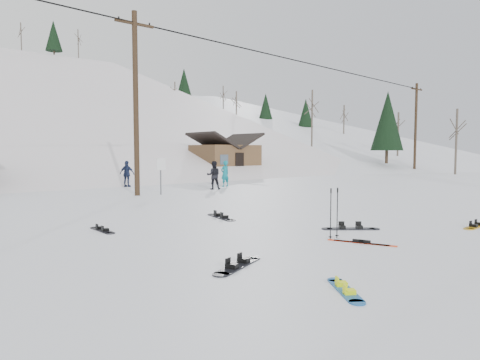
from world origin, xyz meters
TOP-DOWN VIEW (x-y plane):
  - ground at (0.00, 0.00)m, footprint 200.00×200.00m
  - ridge_right at (38.00, 50.00)m, footprint 45.66×93.98m
  - treeline_right at (36.00, 42.00)m, footprint 20.00×60.00m
  - utility_pole at (2.00, 14.00)m, footprint 2.00×0.26m
  - utility_pole_right at (34.00, 17.00)m, footprint 2.00×0.26m
  - trail_sign at (3.10, 13.58)m, footprint 0.50×0.09m
  - cabin at (15.00, 24.00)m, footprint 5.39×4.40m
  - hero_snowboard at (-1.83, -1.59)m, footprint 0.86×1.16m
  - hero_skis at (1.36, 0.36)m, footprint 0.73×1.57m
  - ski_poles at (1.27, 1.13)m, footprint 0.36×0.09m
  - board_scatter_a at (-2.26, 0.63)m, footprint 1.53×0.84m
  - board_scatter_b at (-2.92, 5.90)m, footprint 0.28×1.35m
  - board_scatter_d at (2.68, 1.66)m, footprint 1.36×1.16m
  - board_scatter_e at (5.89, -0.43)m, footprint 1.48×0.36m
  - board_scatter_f at (1.05, 5.68)m, footprint 0.57×1.70m
  - skier_teal at (8.54, 15.41)m, footprint 0.61×0.42m
  - skier_dark at (6.87, 14.28)m, footprint 1.00×0.95m
  - skier_pink at (14.26, 23.05)m, footprint 1.15×0.67m
  - skier_navy at (3.70, 18.99)m, footprint 0.89×0.99m

SIDE VIEW (x-z plane):
  - ridge_right at x=38.00m, z-range -38.30..16.30m
  - ground at x=0.00m, z-range 0.00..0.00m
  - treeline_right at x=36.00m, z-range -5.00..5.00m
  - hero_snowboard at x=-1.83m, z-range -0.02..0.07m
  - board_scatter_b at x=-2.92m, z-range -0.02..0.07m
  - hero_skis at x=1.36m, z-range -0.02..0.07m
  - board_scatter_e at x=5.89m, z-range -0.03..0.08m
  - board_scatter_a at x=-2.26m, z-range -0.03..0.09m
  - board_scatter_d at x=2.68m, z-range -0.03..0.09m
  - board_scatter_f at x=1.05m, z-range -0.03..0.09m
  - ski_poles at x=1.27m, z-range 0.02..1.32m
  - skier_teal at x=8.54m, z-range 0.00..1.61m
  - skier_navy at x=3.70m, z-range 0.00..1.61m
  - skier_dark at x=6.87m, z-range 0.00..1.63m
  - skier_pink at x=14.26m, z-range 0.00..1.77m
  - trail_sign at x=3.10m, z-range 0.35..2.20m
  - cabin at x=15.00m, z-range -0.40..3.37m
  - utility_pole at x=2.00m, z-range 0.18..9.18m
  - utility_pole_right at x=34.00m, z-range 0.18..9.18m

